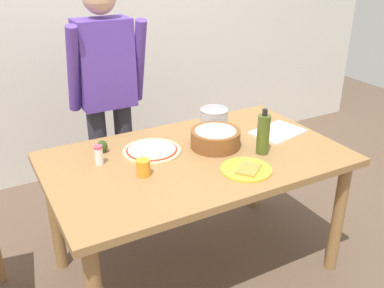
# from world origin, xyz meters

# --- Properties ---
(ground) EXTENTS (8.00, 8.00, 0.00)m
(ground) POSITION_xyz_m (0.00, 0.00, 0.00)
(ground) COLOR brown
(wall_back) EXTENTS (5.60, 0.10, 2.60)m
(wall_back) POSITION_xyz_m (0.00, 1.60, 1.30)
(wall_back) COLOR silver
(wall_back) RESTS_ON ground
(dining_table) EXTENTS (1.60, 0.96, 0.76)m
(dining_table) POSITION_xyz_m (0.00, 0.00, 0.67)
(dining_table) COLOR olive
(dining_table) RESTS_ON ground
(person_cook) EXTENTS (0.49, 0.25, 1.62)m
(person_cook) POSITION_xyz_m (-0.23, 0.76, 0.94)
(person_cook) COLOR #2D2D38
(person_cook) RESTS_ON ground
(pizza_raw_on_board) EXTENTS (0.32, 0.32, 0.02)m
(pizza_raw_on_board) POSITION_xyz_m (-0.19, 0.16, 0.77)
(pizza_raw_on_board) COLOR beige
(pizza_raw_on_board) RESTS_ON dining_table
(plate_with_slice) EXTENTS (0.26, 0.26, 0.02)m
(plate_with_slice) POSITION_xyz_m (0.14, -0.27, 0.77)
(plate_with_slice) COLOR gold
(plate_with_slice) RESTS_ON dining_table
(popcorn_bowl) EXTENTS (0.28, 0.28, 0.11)m
(popcorn_bowl) POSITION_xyz_m (0.15, 0.05, 0.82)
(popcorn_bowl) COLOR brown
(popcorn_bowl) RESTS_ON dining_table
(olive_oil_bottle) EXTENTS (0.07, 0.07, 0.26)m
(olive_oil_bottle) POSITION_xyz_m (0.33, -0.14, 0.87)
(olive_oil_bottle) COLOR #47561E
(olive_oil_bottle) RESTS_ON dining_table
(steel_pot) EXTENTS (0.17, 0.17, 0.13)m
(steel_pot) POSITION_xyz_m (0.28, 0.28, 0.83)
(steel_pot) COLOR #B7B7BC
(steel_pot) RESTS_ON dining_table
(cup_orange) EXTENTS (0.07, 0.07, 0.08)m
(cup_orange) POSITION_xyz_m (-0.34, -0.06, 0.80)
(cup_orange) COLOR orange
(cup_orange) RESTS_ON dining_table
(salt_shaker) EXTENTS (0.04, 0.04, 0.11)m
(salt_shaker) POSITION_xyz_m (-0.49, 0.16, 0.81)
(salt_shaker) COLOR white
(salt_shaker) RESTS_ON dining_table
(cutting_board_white) EXTENTS (0.34, 0.28, 0.01)m
(cutting_board_white) POSITION_xyz_m (0.59, 0.04, 0.77)
(cutting_board_white) COLOR white
(cutting_board_white) RESTS_ON dining_table
(avocado) EXTENTS (0.06, 0.06, 0.07)m
(avocado) POSITION_xyz_m (-0.43, 0.29, 0.80)
(avocado) COLOR #2D4219
(avocado) RESTS_ON dining_table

